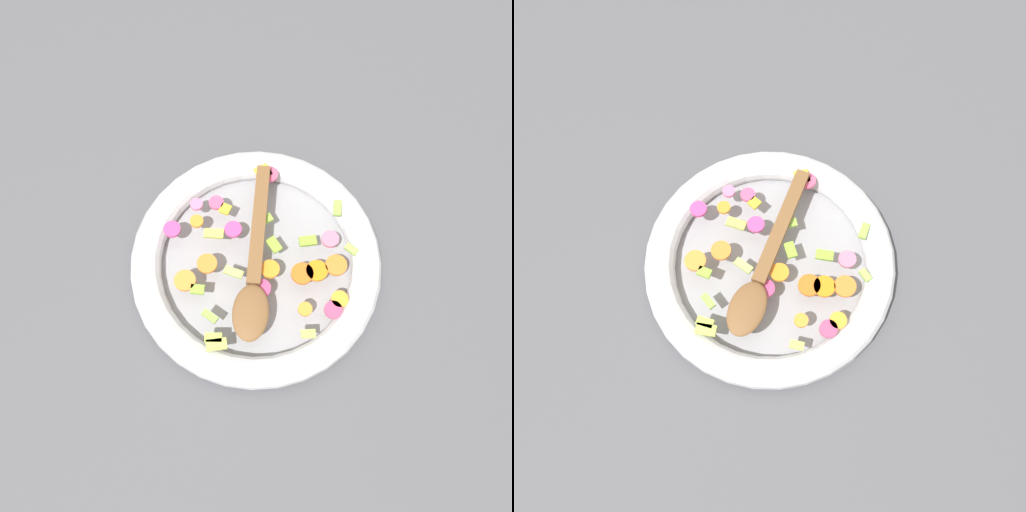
# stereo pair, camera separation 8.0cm
# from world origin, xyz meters

# --- Properties ---
(ground_plane) EXTENTS (4.00, 4.00, 0.00)m
(ground_plane) POSITION_xyz_m (0.00, 0.00, 0.00)
(ground_plane) COLOR #4C4C51
(skillet) EXTENTS (0.41, 0.41, 0.05)m
(skillet) POSITION_xyz_m (0.00, 0.00, 0.02)
(skillet) COLOR gray
(skillet) RESTS_ON ground_plane
(chopped_vegetables) EXTENTS (0.30, 0.32, 0.01)m
(chopped_vegetables) POSITION_xyz_m (-0.01, -0.01, 0.05)
(chopped_vegetables) COLOR orange
(chopped_vegetables) RESTS_ON skillet
(wooden_spoon) EXTENTS (0.26, 0.21, 0.01)m
(wooden_spoon) POSITION_xyz_m (-0.02, 0.02, 0.06)
(wooden_spoon) COLOR brown
(wooden_spoon) RESTS_ON chopped_vegetables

